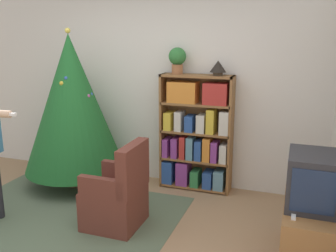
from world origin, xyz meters
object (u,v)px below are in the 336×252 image
object	(u,v)px
television	(312,180)
potted_plant	(177,59)
bookshelf	(196,135)
armchair	(118,197)
table_lamp	(218,67)
christmas_tree	(72,104)

from	to	relation	value
television	potted_plant	xyz separation A→B (m)	(-1.63, 1.25, 0.92)
bookshelf	armchair	xyz separation A→B (m)	(-0.51, -1.23, -0.41)
armchair	potted_plant	xyz separation A→B (m)	(0.25, 1.24, 1.37)
bookshelf	television	xyz separation A→B (m)	(1.37, -1.24, 0.04)
bookshelf	table_lamp	world-z (taller)	table_lamp
christmas_tree	potted_plant	size ratio (longest dim) A/B	6.27
television	armchair	bearing A→B (deg)	179.74
armchair	table_lamp	world-z (taller)	table_lamp
bookshelf	armchair	size ratio (longest dim) A/B	1.63
television	potted_plant	size ratio (longest dim) A/B	1.62
christmas_tree	table_lamp	world-z (taller)	christmas_tree
bookshelf	christmas_tree	world-z (taller)	christmas_tree
television	table_lamp	bearing A→B (deg)	131.71
christmas_tree	potted_plant	bearing A→B (deg)	16.53
bookshelf	armchair	bearing A→B (deg)	-112.37
armchair	potted_plant	bearing A→B (deg)	168.82
armchair	table_lamp	size ratio (longest dim) A/B	4.60
armchair	table_lamp	xyz separation A→B (m)	(0.77, 1.24, 1.28)
bookshelf	television	world-z (taller)	bookshelf
bookshelf	armchair	distance (m)	1.40
television	bookshelf	bearing A→B (deg)	137.83
television	christmas_tree	world-z (taller)	christmas_tree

